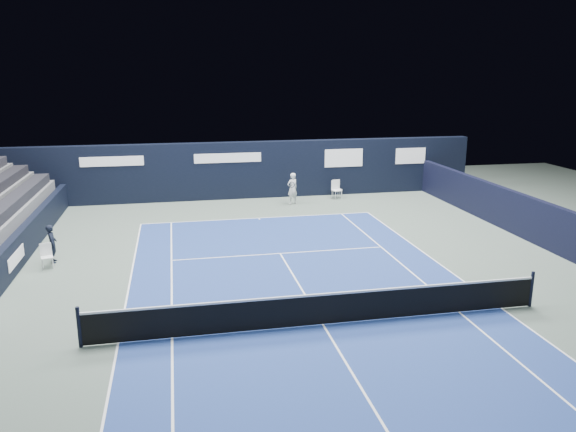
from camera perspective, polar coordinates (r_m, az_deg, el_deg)
The scene contains 12 objects.
ground at distance 17.66m, azimuth 1.88°, elevation -8.26°, with size 48.00×48.00×0.00m, color #4C5B50.
court_surface at distance 15.89m, azimuth 3.58°, elevation -10.98°, with size 10.97×23.77×0.01m, color navy.
enclosure_wall_right at distance 25.17m, azimuth 23.57°, elevation -0.35°, with size 0.30×22.00×1.80m, color black.
folding_chair_back_a at distance 31.02m, azimuth 4.88°, elevation 2.83°, with size 0.54×0.53×1.00m.
folding_chair_back_b at distance 31.29m, azimuth 4.98°, elevation 2.91°, with size 0.49×0.47×0.99m.
line_judge_chair at distance 21.80m, azimuth -23.33°, elevation -3.57°, with size 0.49×0.48×0.90m.
line_judge at distance 22.29m, azimuth -22.85°, elevation -2.60°, with size 0.52×0.34×1.42m, color black.
court_markings at distance 15.89m, azimuth 3.58°, elevation -10.96°, with size 11.03×23.83×0.00m.
tennis_net at distance 15.68m, azimuth 3.61°, elevation -9.31°, with size 12.90×0.10×1.10m.
back_sponsor_wall at distance 31.02m, azimuth -4.29°, elevation 4.68°, with size 26.00×0.63×3.10m.
side_barrier_left at distance 21.53m, azimuth -26.33°, elevation -3.87°, with size 0.33×22.00×1.20m.
tennis_player at distance 29.54m, azimuth 0.45°, elevation 2.81°, with size 0.72×0.92×1.67m.
Camera 1 is at (-3.81, -13.83, 6.84)m, focal length 35.00 mm.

